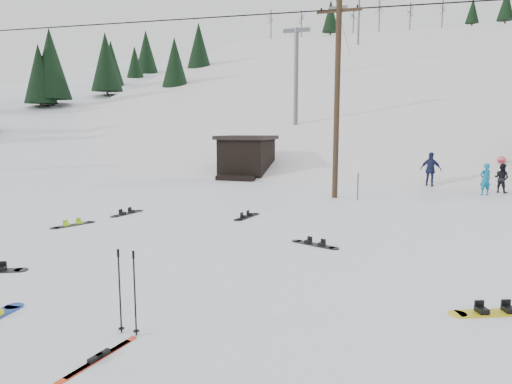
% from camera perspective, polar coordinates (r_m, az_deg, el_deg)
% --- Properties ---
extents(ground, '(200.00, 200.00, 0.00)m').
position_cam_1_polar(ground, '(9.59, -17.37, -12.11)').
color(ground, white).
rests_on(ground, ground).
extents(ski_slope, '(60.00, 85.24, 65.97)m').
position_cam_1_polar(ski_slope, '(64.26, 13.84, -5.95)').
color(ski_slope, white).
rests_on(ski_slope, ground).
extents(ridge_left, '(47.54, 95.03, 58.38)m').
position_cam_1_polar(ridge_left, '(70.48, -17.39, -4.02)').
color(ridge_left, white).
rests_on(ridge_left, ground).
extents(treeline_left, '(20.00, 64.00, 10.00)m').
position_cam_1_polar(treeline_left, '(61.60, -20.75, 4.48)').
color(treeline_left, black).
rests_on(treeline_left, ground).
extents(treeline_crest, '(50.00, 6.00, 10.00)m').
position_cam_1_polar(treeline_crest, '(93.40, 15.91, 5.72)').
color(treeline_crest, black).
rests_on(treeline_crest, ski_slope).
extents(utility_pole, '(2.00, 0.26, 9.00)m').
position_cam_1_polar(utility_pole, '(21.52, 10.10, 11.73)').
color(utility_pole, '#3A2819').
rests_on(utility_pole, ground).
extents(trail_sign, '(0.50, 0.09, 1.85)m').
position_cam_1_polar(trail_sign, '(20.99, 12.65, 2.44)').
color(trail_sign, '#595B60').
rests_on(trail_sign, ground).
extents(lift_hut, '(3.40, 4.10, 2.75)m').
position_cam_1_polar(lift_hut, '(30.07, -1.21, 4.43)').
color(lift_hut, black).
rests_on(lift_hut, ground).
extents(lift_tower_near, '(2.20, 0.36, 8.00)m').
position_cam_1_polar(lift_tower_near, '(38.65, 5.05, 14.84)').
color(lift_tower_near, '#595B60').
rests_on(lift_tower_near, ski_slope).
extents(lift_tower_mid, '(2.20, 0.36, 8.00)m').
position_cam_1_polar(lift_tower_mid, '(59.02, 10.17, 18.75)').
color(lift_tower_mid, '#595B60').
rests_on(lift_tower_mid, ski_slope).
extents(lift_tower_far, '(2.20, 0.36, 8.00)m').
position_cam_1_polar(lift_tower_far, '(79.73, 12.73, 20.59)').
color(lift_tower_far, '#595B60').
rests_on(lift_tower_far, ski_slope).
extents(hero_skis, '(0.26, 1.48, 0.08)m').
position_cam_1_polar(hero_skis, '(7.20, -19.03, -18.99)').
color(hero_skis, red).
rests_on(hero_skis, ground).
extents(ski_poles, '(0.38, 0.10, 1.37)m').
position_cam_1_polar(ski_poles, '(7.58, -15.80, -11.87)').
color(ski_poles, black).
rests_on(ski_poles, ground).
extents(board_scatter_b, '(0.49, 1.64, 0.12)m').
position_cam_1_polar(board_scatter_b, '(18.02, -15.82, -2.56)').
color(board_scatter_b, black).
rests_on(board_scatter_b, ground).
extents(board_scatter_c, '(0.75, 1.50, 0.11)m').
position_cam_1_polar(board_scatter_c, '(16.51, -21.88, -3.79)').
color(board_scatter_c, black).
rests_on(board_scatter_c, ground).
extents(board_scatter_d, '(1.44, 0.74, 0.11)m').
position_cam_1_polar(board_scatter_d, '(12.90, 7.36, -6.48)').
color(board_scatter_d, black).
rests_on(board_scatter_d, ground).
extents(board_scatter_e, '(1.57, 0.87, 0.12)m').
position_cam_1_polar(board_scatter_e, '(9.29, 27.71, -13.14)').
color(board_scatter_e, yellow).
rests_on(board_scatter_e, ground).
extents(board_scatter_f, '(0.50, 1.63, 0.11)m').
position_cam_1_polar(board_scatter_f, '(16.70, -1.14, -3.08)').
color(board_scatter_f, black).
rests_on(board_scatter_f, ground).
extents(skier_teal, '(0.67, 0.59, 1.55)m').
position_cam_1_polar(skier_teal, '(24.66, 26.73, 1.42)').
color(skier_teal, '#0E6D8E').
rests_on(skier_teal, ground).
extents(skier_dark, '(0.91, 0.86, 1.48)m').
position_cam_1_polar(skier_dark, '(26.02, 28.35, 1.53)').
color(skier_dark, black).
rests_on(skier_dark, ground).
extents(skier_pink, '(1.11, 0.75, 1.60)m').
position_cam_1_polar(skier_pink, '(30.53, 28.27, 2.47)').
color(skier_pink, '#EC535F').
rests_on(skier_pink, ground).
extents(skier_navy, '(1.23, 0.81, 1.94)m').
position_cam_1_polar(skier_navy, '(26.72, 21.00, 2.60)').
color(skier_navy, '#1C1F46').
rests_on(skier_navy, ground).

